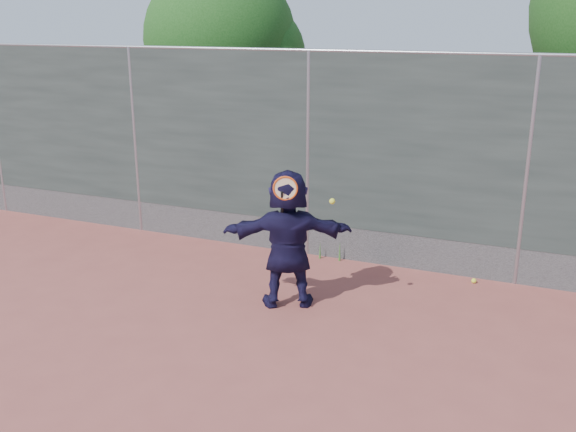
% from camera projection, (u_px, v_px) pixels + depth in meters
% --- Properties ---
extents(ground, '(80.00, 80.00, 0.00)m').
position_uv_depth(ground, '(187.00, 362.00, 6.67)').
color(ground, '#9E4C42').
rests_on(ground, ground).
extents(player, '(1.67, 1.12, 1.72)m').
position_uv_depth(player, '(288.00, 239.00, 7.79)').
color(player, '#171335').
rests_on(player, ground).
extents(ball_ground, '(0.07, 0.07, 0.07)m').
position_uv_depth(ball_ground, '(474.00, 281.00, 8.65)').
color(ball_ground, yellow).
rests_on(ball_ground, ground).
extents(fence, '(20.00, 0.06, 3.03)m').
position_uv_depth(fence, '(308.00, 151.00, 9.29)').
color(fence, '#38423D').
rests_on(fence, ground).
extents(swing_action, '(0.72, 0.19, 0.51)m').
position_uv_depth(swing_action, '(290.00, 191.00, 7.39)').
color(swing_action, '#D34913').
rests_on(swing_action, ground).
extents(tree_left, '(3.15, 3.00, 4.53)m').
position_uv_depth(tree_left, '(229.00, 44.00, 12.62)').
color(tree_left, '#382314').
rests_on(tree_left, ground).
extents(weed_clump, '(0.68, 0.07, 0.30)m').
position_uv_depth(weed_clump, '(323.00, 250.00, 9.50)').
color(weed_clump, '#387226').
rests_on(weed_clump, ground).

